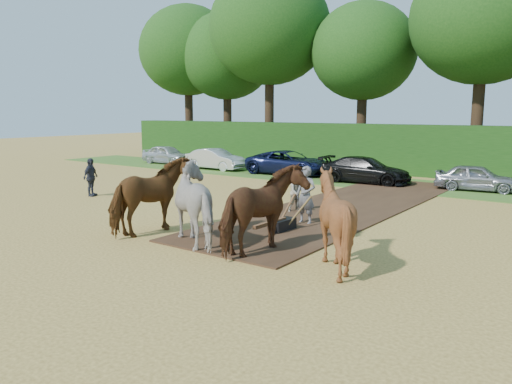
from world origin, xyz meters
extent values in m
plane|color=gold|center=(0.00, 0.00, 0.00)|extent=(120.00, 120.00, 0.00)
cube|color=#472D1C|center=(1.50, 7.00, 0.03)|extent=(4.50, 17.00, 0.05)
cube|color=#38601E|center=(0.00, 14.00, 0.01)|extent=(50.00, 5.00, 0.03)
cube|color=#14380F|center=(0.00, 18.50, 1.50)|extent=(46.00, 1.60, 3.00)
imported|color=#C2B898|center=(0.49, 4.79, 0.77)|extent=(0.88, 0.94, 1.55)
imported|color=#282B35|center=(-8.91, 2.42, 0.86)|extent=(0.76, 1.09, 1.72)
imported|color=brown|center=(-1.41, -0.72, 1.19)|extent=(1.37, 2.85, 2.37)
imported|color=beige|center=(0.63, -0.62, 1.19)|extent=(2.42, 2.09, 2.37)
imported|color=#503419|center=(2.66, -0.51, 1.19)|extent=(1.37, 2.85, 2.37)
imported|color=brown|center=(4.70, -0.41, 1.19)|extent=(1.99, 2.22, 2.38)
cube|color=black|center=(1.72, 1.89, 0.20)|extent=(0.43, 1.03, 0.40)
cube|color=brown|center=(1.70, 1.21, 0.40)|extent=(0.16, 1.58, 0.11)
cylinder|color=brown|center=(1.49, 2.52, 0.62)|extent=(0.19, 1.15, 0.83)
cylinder|color=brown|center=(1.99, 2.50, 0.62)|extent=(0.26, 1.14, 0.83)
imported|color=gray|center=(1.77, 3.25, 0.99)|extent=(0.74, 0.50, 1.98)
imported|color=silver|center=(-16.32, 14.21, 0.68)|extent=(4.04, 1.69, 1.36)
imported|color=silver|center=(-11.12, 13.55, 0.69)|extent=(4.19, 1.50, 1.37)
imported|color=#13193D|center=(-5.85, 14.16, 0.72)|extent=(5.33, 2.67, 1.45)
imported|color=black|center=(-0.65, 13.56, 0.70)|extent=(4.93, 2.25, 1.40)
imported|color=gray|center=(4.78, 14.21, 0.64)|extent=(3.94, 2.00, 1.29)
cylinder|color=#382616|center=(-21.00, 21.50, 2.93)|extent=(0.70, 0.70, 5.85)
ellipsoid|color=#163F11|center=(-21.00, 21.50, 9.00)|extent=(8.40, 8.40, 7.73)
cylinder|color=#382616|center=(-17.00, 22.00, 2.70)|extent=(0.70, 0.70, 5.40)
ellipsoid|color=#163F11|center=(-17.00, 22.00, 8.32)|extent=(7.80, 7.80, 7.18)
cylinder|color=#382616|center=(-12.00, 21.00, 3.26)|extent=(0.70, 0.70, 6.53)
ellipsoid|color=#163F11|center=(-12.00, 21.00, 9.97)|extent=(9.20, 9.20, 8.46)
cylinder|color=#382616|center=(-5.00, 22.50, 2.59)|extent=(0.70, 0.70, 5.17)
ellipsoid|color=#163F11|center=(-5.00, 22.50, 7.95)|extent=(7.40, 7.40, 6.81)
cylinder|color=#382616|center=(3.00, 21.50, 3.04)|extent=(0.70, 0.70, 6.08)
ellipsoid|color=#163F11|center=(3.00, 21.50, 9.30)|extent=(8.60, 8.60, 7.91)
camera|label=1|loc=(10.18, -11.14, 3.80)|focal=35.00mm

